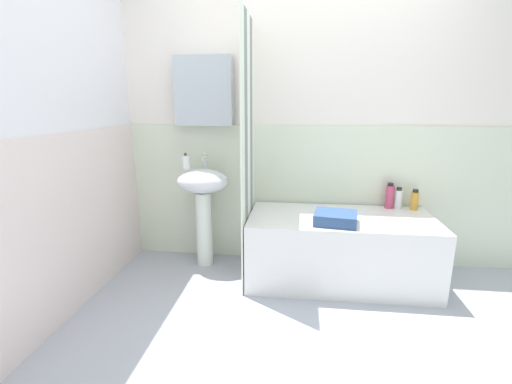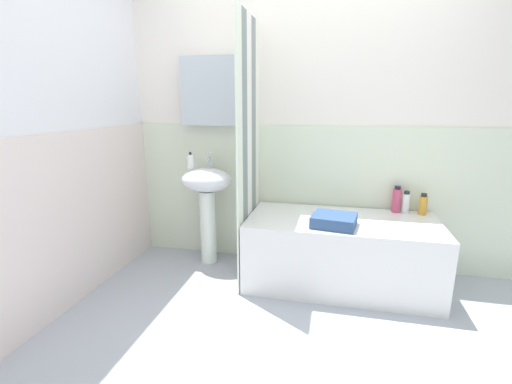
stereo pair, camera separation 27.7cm
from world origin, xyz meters
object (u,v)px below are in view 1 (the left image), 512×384
Objects in this scene: towel_folded at (336,218)px; sink at (203,196)px; conditioner_bottle at (390,196)px; bathtub at (339,248)px; lotion_bottle at (398,199)px; body_wash_bottle at (415,200)px; soap_dispenser at (186,162)px.

sink is at bearing 163.12° from towel_folded.
sink is 1.56m from conditioner_bottle.
sink is 1.12m from towel_folded.
lotion_bottle is at bearing 30.09° from bathtub.
body_wash_bottle is (1.75, 0.10, -0.01)m from sink.
bathtub is 4.75× the size of towel_folded.
soap_dispenser is 0.76× the size of lotion_bottle.
sink is at bearing -175.23° from conditioner_bottle.
lotion_bottle is (1.76, 0.13, -0.29)m from soap_dispenser.
soap_dispenser is at bearing -176.58° from sink.
conditioner_bottle is (0.42, 0.29, 0.37)m from bathtub.
soap_dispenser reaches higher than towel_folded.
towel_folded is (1.07, -0.33, -0.05)m from sink.
lotion_bottle reaches higher than towel_folded.
body_wash_bottle is at bearing 23.14° from bathtub.
soap_dispenser reaches higher than conditioner_bottle.
soap_dispenser is 0.80× the size of body_wash_bottle.
soap_dispenser is at bearing -176.57° from body_wash_bottle.
soap_dispenser is 1.43m from bathtub.
bathtub is 7.94× the size of lotion_bottle.
body_wash_bottle reaches higher than bathtub.
soap_dispenser is at bearing 173.34° from bathtub.
bathtub is at bearing -149.91° from lotion_bottle.
bathtub is at bearing -7.83° from sink.
conditioner_bottle is at bearing 172.66° from body_wash_bottle.
sink reaches higher than lotion_bottle.
body_wash_bottle is at bearing 3.43° from soap_dispenser.
conditioner_bottle is at bearing 4.66° from soap_dispenser.
conditioner_bottle is at bearing 34.42° from bathtub.
conditioner_bottle reaches higher than body_wash_bottle.
body_wash_bottle is (1.88, 0.11, -0.30)m from soap_dispenser.
lotion_bottle is (1.62, 0.13, -0.01)m from sink.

